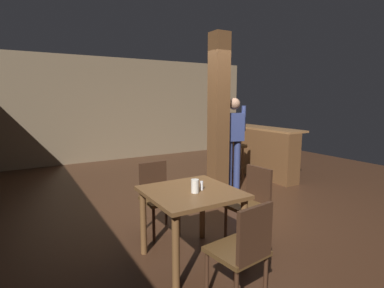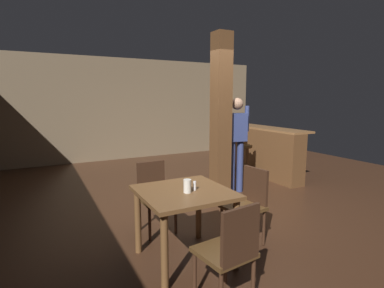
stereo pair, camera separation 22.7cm
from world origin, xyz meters
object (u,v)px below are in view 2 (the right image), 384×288
(dining_table, at_px, (184,203))
(standing_person, at_px, (236,138))
(chair_south, at_px, (230,249))
(chair_north, at_px, (155,193))
(napkin_cup, at_px, (187,186))
(bar_counter, at_px, (260,150))
(salt_shaker, at_px, (195,186))
(bar_stool_near, at_px, (244,154))
(chair_east, at_px, (248,201))

(dining_table, xyz_separation_m, standing_person, (1.88, 1.67, 0.37))
(chair_south, relative_size, chair_north, 1.00)
(standing_person, bearing_deg, dining_table, -138.29)
(napkin_cup, height_order, bar_counter, bar_counter)
(salt_shaker, relative_size, bar_stool_near, 0.13)
(chair_south, height_order, bar_stool_near, chair_south)
(standing_person, relative_size, bar_counter, 0.74)
(standing_person, bearing_deg, salt_shaker, -136.03)
(chair_north, bearing_deg, dining_table, -88.90)
(chair_east, distance_m, salt_shaker, 0.81)
(chair_north, distance_m, bar_counter, 3.53)
(chair_south, bearing_deg, chair_east, 45.01)
(chair_north, relative_size, bar_stool_near, 1.21)
(dining_table, distance_m, salt_shaker, 0.21)
(chair_north, relative_size, standing_person, 0.52)
(chair_north, bearing_deg, chair_south, -89.16)
(dining_table, distance_m, chair_east, 0.86)
(napkin_cup, bearing_deg, chair_north, 90.83)
(chair_north, relative_size, napkin_cup, 6.51)
(chair_south, xyz_separation_m, standing_person, (1.87, 2.50, 0.50))
(chair_east, height_order, bar_stool_near, chair_east)
(chair_north, height_order, chair_east, same)
(dining_table, relative_size, chair_north, 1.03)
(chair_east, xyz_separation_m, salt_shaker, (-0.75, -0.06, 0.31))
(salt_shaker, bearing_deg, chair_east, 4.38)
(chair_north, xyz_separation_m, bar_stool_near, (2.55, 1.46, 0.05))
(dining_table, relative_size, salt_shaker, 9.63)
(napkin_cup, xyz_separation_m, salt_shaker, (0.10, 0.04, -0.02))
(bar_counter, bearing_deg, dining_table, -141.57)
(chair_east, distance_m, bar_counter, 3.34)
(standing_person, distance_m, bar_counter, 1.54)
(salt_shaker, bearing_deg, napkin_cup, -159.48)
(napkin_cup, bearing_deg, salt_shaker, 20.52)
(salt_shaker, distance_m, bar_counter, 3.93)
(napkin_cup, relative_size, bar_stool_near, 0.19)
(salt_shaker, bearing_deg, chair_south, -96.74)
(napkin_cup, relative_size, salt_shaker, 1.44)
(dining_table, xyz_separation_m, chair_north, (-0.02, 0.83, -0.13))
(chair_south, relative_size, chair_east, 1.00)
(napkin_cup, bearing_deg, bar_counter, 39.29)
(chair_south, height_order, chair_east, same)
(chair_south, bearing_deg, dining_table, 90.58)
(dining_table, xyz_separation_m, bar_counter, (3.11, 2.47, -0.09))
(bar_counter, xyz_separation_m, bar_stool_near, (-0.58, -0.17, 0.01))
(chair_east, relative_size, bar_counter, 0.38)
(chair_south, distance_m, standing_person, 3.16)
(chair_north, height_order, napkin_cup, napkin_cup)
(chair_south, bearing_deg, salt_shaker, 83.26)
(napkin_cup, height_order, bar_stool_near, napkin_cup)
(chair_north, xyz_separation_m, bar_counter, (3.13, 1.64, 0.04))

